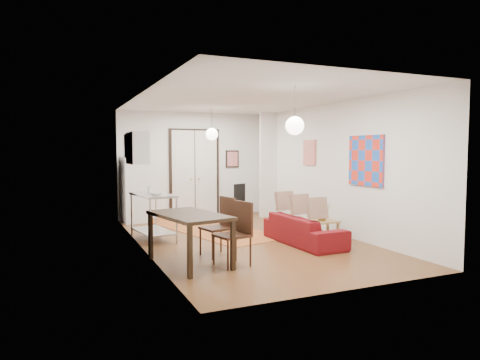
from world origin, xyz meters
name	(u,v)px	position (x,y,z in m)	size (l,w,h in m)	color
floor	(245,239)	(0.00, 0.00, 0.00)	(7.00, 7.00, 0.00)	brown
ceiling	(245,99)	(0.00, 0.00, 2.90)	(4.20, 7.00, 0.02)	silver
wall_back	(194,165)	(0.00, 3.50, 1.45)	(4.20, 0.02, 2.90)	silver
wall_front	(353,181)	(0.00, -3.50, 1.45)	(4.20, 0.02, 2.90)	silver
wall_left	(142,172)	(-2.10, 0.00, 1.45)	(0.02, 7.00, 2.90)	silver
wall_right	(330,168)	(2.10, 0.00, 1.45)	(0.02, 7.00, 2.90)	silver
double_doors	(195,174)	(0.00, 3.46, 1.20)	(1.44, 0.06, 2.50)	silver
stub_partition	(268,165)	(1.85, 2.55, 1.45)	(0.50, 0.10, 2.90)	silver
wall_cabinet	(137,148)	(-1.92, 1.50, 1.90)	(0.35, 1.00, 0.70)	silver
painting_popart	(366,161)	(2.08, -1.25, 1.65)	(0.05, 1.00, 1.00)	red
painting_abstract	(310,152)	(2.08, 0.80, 1.80)	(0.05, 0.50, 0.60)	beige
poster_back	(232,159)	(1.15, 3.47, 1.60)	(0.40, 0.03, 0.50)	red
print_left	(127,146)	(-2.07, 2.00, 1.95)	(0.03, 0.44, 0.54)	olive
pendant_back	(212,134)	(0.00, 2.00, 2.25)	(0.30, 0.30, 0.80)	white
pendant_front	(295,126)	(0.00, -2.00, 2.25)	(0.30, 0.30, 0.80)	white
kilim_rug	(208,228)	(-0.28, 1.51, 0.01)	(1.53, 4.09, 0.01)	#C56A31
sofa	(304,230)	(0.92, -0.84, 0.28)	(1.95, 0.76, 0.57)	maroon
coffee_table	(318,223)	(1.48, -0.50, 0.32)	(0.83, 0.46, 0.37)	tan
potted_plant	(322,212)	(1.58, -0.50, 0.55)	(0.28, 0.32, 0.36)	#30662D
kitchen_counter	(153,210)	(-1.75, 0.71, 0.63)	(0.79, 1.32, 0.96)	#BABDBF
bowl	(156,194)	(-1.75, 0.41, 0.99)	(0.22, 0.22, 0.06)	silver
soap_bottle	(150,188)	(-1.75, 0.96, 1.06)	(0.09, 0.09, 0.20)	teal
fridge	(134,190)	(-1.75, 3.07, 0.85)	(0.60, 0.60, 1.69)	silver
dining_table	(189,219)	(-1.61, -1.42, 0.74)	(1.15, 1.64, 0.83)	black
dining_chair_near	(215,221)	(-1.01, -0.97, 0.60)	(0.58, 0.74, 1.03)	#3A1B12
dining_chair_far	(230,228)	(-1.01, -1.67, 0.60)	(0.58, 0.74, 1.03)	#3A1B12
black_side_chair	(233,197)	(1.00, 3.03, 0.54)	(0.56, 0.58, 0.93)	black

